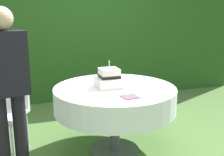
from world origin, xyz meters
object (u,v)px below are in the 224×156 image
wedding_cake (109,79)px  standing_person (7,86)px  serving_plate_far (128,77)px  serving_plate_left (149,89)px  cake_table (115,98)px  napkin_stack (130,97)px  garden_chair (8,106)px  serving_plate_near (95,94)px

wedding_cake → standing_person: 1.06m
wedding_cake → serving_plate_far: bearing=43.8°
wedding_cake → serving_plate_far: 0.51m
standing_person → serving_plate_left: bearing=2.2°
serving_plate_left → standing_person: 1.40m
wedding_cake → cake_table: bearing=-23.8°
napkin_stack → garden_chair: (-1.15, 0.77, -0.23)m
serving_plate_left → garden_chair: bearing=157.9°
serving_plate_far → serving_plate_left: same height
serving_plate_left → napkin_stack: bearing=-147.8°
serving_plate_near → standing_person: (-0.79, -0.05, 0.16)m
cake_table → serving_plate_left: (0.31, -0.21, 0.14)m
cake_table → serving_plate_near: bearing=-142.8°
cake_table → serving_plate_near: (-0.28, -0.21, 0.14)m
serving_plate_left → standing_person: standing_person is taller
cake_table → serving_plate_far: size_ratio=9.48×
cake_table → napkin_stack: size_ratio=8.76×
serving_plate_near → garden_chair: bearing=145.3°
serving_plate_far → cake_table: bearing=-129.6°
serving_plate_near → serving_plate_left: 0.59m
wedding_cake → serving_plate_left: 0.45m
serving_plate_near → wedding_cake: bearing=46.3°
serving_plate_far → serving_plate_left: (0.01, -0.58, 0.00)m
serving_plate_far → garden_chair: size_ratio=0.16×
napkin_stack → serving_plate_far: bearing=69.5°
serving_plate_left → napkin_stack: size_ratio=0.88×
garden_chair → standing_person: standing_person is taller
serving_plate_near → napkin_stack: size_ratio=0.70×
serving_plate_near → standing_person: standing_person is taller
serving_plate_near → garden_chair: 1.05m
cake_table → wedding_cake: bearing=156.2°
garden_chair → standing_person: size_ratio=0.56×
serving_plate_far → napkin_stack: (-0.29, -0.77, -0.00)m
cake_table → standing_person: 1.15m
wedding_cake → napkin_stack: wedding_cake is taller
wedding_cake → standing_person: bearing=-164.0°
serving_plate_near → serving_plate_far: same height
cake_table → napkin_stack: bearing=-87.6°
serving_plate_far → standing_person: standing_person is taller
serving_plate_left → garden_chair: garden_chair is taller
serving_plate_far → garden_chair: 1.45m
garden_chair → wedding_cake: bearing=-17.9°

